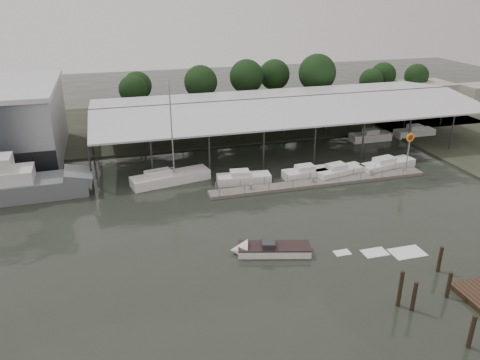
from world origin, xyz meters
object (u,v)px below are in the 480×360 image
object	(u,v)px
shell_fuel_sign	(409,146)
speedboat_underway	(267,250)
white_sailboat	(169,178)
grey_trawler	(8,186)

from	to	relation	value
shell_fuel_sign	speedboat_underway	world-z (taller)	shell_fuel_sign
shell_fuel_sign	white_sailboat	bearing A→B (deg)	169.51
speedboat_underway	white_sailboat	bearing A→B (deg)	-56.40
shell_fuel_sign	grey_trawler	size ratio (longest dim) A/B	0.30
white_sailboat	speedboat_underway	size ratio (longest dim) A/B	0.71
white_sailboat	shell_fuel_sign	bearing A→B (deg)	-22.25
grey_trawler	white_sailboat	xyz separation A→B (m)	(18.32, -0.18, -0.93)
shell_fuel_sign	speedboat_underway	size ratio (longest dim) A/B	0.31
shell_fuel_sign	white_sailboat	distance (m)	30.53
white_sailboat	speedboat_underway	xyz separation A→B (m)	(6.34, -19.05, -0.25)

